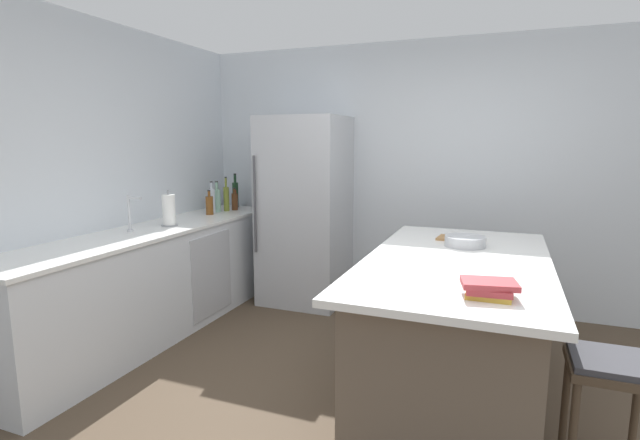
# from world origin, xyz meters

# --- Properties ---
(ground_plane) EXTENTS (7.20, 7.20, 0.00)m
(ground_plane) POSITION_xyz_m (0.00, 0.00, 0.00)
(ground_plane) COLOR #4C3D2D
(wall_rear) EXTENTS (6.00, 0.10, 2.60)m
(wall_rear) POSITION_xyz_m (0.00, 2.25, 1.30)
(wall_rear) COLOR silver
(wall_rear) RESTS_ON ground_plane
(wall_left) EXTENTS (0.10, 6.00, 2.60)m
(wall_left) POSITION_xyz_m (-2.45, 0.00, 1.30)
(wall_left) COLOR silver
(wall_left) RESTS_ON ground_plane
(counter_run_left) EXTENTS (0.66, 3.01, 0.91)m
(counter_run_left) POSITION_xyz_m (-2.09, 0.61, 0.46)
(counter_run_left) COLOR silver
(counter_run_left) RESTS_ON ground_plane
(kitchen_island) EXTENTS (1.10, 2.11, 0.91)m
(kitchen_island) POSITION_xyz_m (0.41, 0.48, 0.46)
(kitchen_island) COLOR brown
(kitchen_island) RESTS_ON ground_plane
(refrigerator) EXTENTS (0.81, 0.75, 1.88)m
(refrigerator) POSITION_xyz_m (-1.22, 1.84, 0.94)
(refrigerator) COLOR #B7BABF
(refrigerator) RESTS_ON ground_plane
(bar_stool) EXTENTS (0.36, 0.36, 0.67)m
(bar_stool) POSITION_xyz_m (1.16, -0.18, 0.55)
(bar_stool) COLOR #473828
(bar_stool) RESTS_ON ground_plane
(sink_faucet) EXTENTS (0.15, 0.05, 0.30)m
(sink_faucet) POSITION_xyz_m (-2.13, 0.42, 1.07)
(sink_faucet) COLOR silver
(sink_faucet) RESTS_ON counter_run_left
(paper_towel_roll) EXTENTS (0.14, 0.14, 0.31)m
(paper_towel_roll) POSITION_xyz_m (-2.04, 0.76, 1.05)
(paper_towel_roll) COLOR gray
(paper_towel_roll) RESTS_ON counter_run_left
(wine_bottle) EXTENTS (0.07, 0.07, 0.37)m
(wine_bottle) POSITION_xyz_m (-2.13, 2.00, 1.06)
(wine_bottle) COLOR #19381E
(wine_bottle) RESTS_ON counter_run_left
(hot_sauce_bottle) EXTENTS (0.05, 0.05, 0.22)m
(hot_sauce_bottle) POSITION_xyz_m (-2.07, 1.91, 1.00)
(hot_sauce_bottle) COLOR red
(hot_sauce_bottle) RESTS_ON counter_run_left
(syrup_bottle) EXTENTS (0.06, 0.06, 0.24)m
(syrup_bottle) POSITION_xyz_m (-2.02, 1.81, 1.01)
(syrup_bottle) COLOR #5B3319
(syrup_bottle) RESTS_ON counter_run_left
(olive_oil_bottle) EXTENTS (0.06, 0.06, 0.36)m
(olive_oil_bottle) POSITION_xyz_m (-2.06, 1.71, 1.05)
(olive_oil_bottle) COLOR olive
(olive_oil_bottle) RESTS_ON counter_run_left
(gin_bottle) EXTENTS (0.08, 0.08, 0.32)m
(gin_bottle) POSITION_xyz_m (-2.12, 1.63, 1.04)
(gin_bottle) COLOR #8CB79E
(gin_bottle) RESTS_ON counter_run_left
(soda_bottle) EXTENTS (0.07, 0.07, 0.33)m
(soda_bottle) POSITION_xyz_m (-2.12, 1.53, 1.05)
(soda_bottle) COLOR silver
(soda_bottle) RESTS_ON counter_run_left
(whiskey_bottle) EXTENTS (0.07, 0.07, 0.25)m
(whiskey_bottle) POSITION_xyz_m (-2.08, 1.44, 1.01)
(whiskey_bottle) COLOR brown
(whiskey_bottle) RESTS_ON counter_run_left
(cookbook_stack) EXTENTS (0.28, 0.22, 0.08)m
(cookbook_stack) POSITION_xyz_m (0.62, -0.24, 0.95)
(cookbook_stack) COLOR gold
(cookbook_stack) RESTS_ON kitchen_island
(mixing_bowl) EXTENTS (0.28, 0.28, 0.07)m
(mixing_bowl) POSITION_xyz_m (0.42, 0.87, 0.94)
(mixing_bowl) COLOR #B2B5BA
(mixing_bowl) RESTS_ON kitchen_island
(cutting_board) EXTENTS (0.35, 0.22, 0.02)m
(cutting_board) POSITION_xyz_m (0.38, 1.08, 0.92)
(cutting_board) COLOR #9E7042
(cutting_board) RESTS_ON kitchen_island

